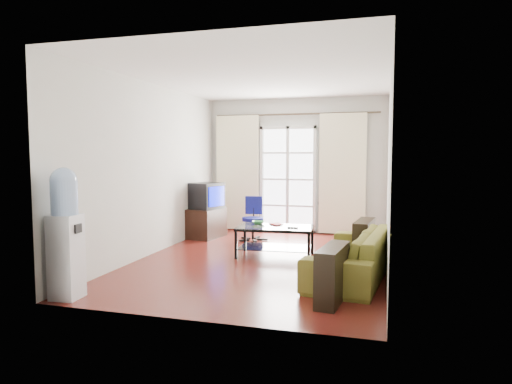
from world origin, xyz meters
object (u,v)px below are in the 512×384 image
coffee_table (275,237)px  crt_tv (206,196)px  tv_stand (206,223)px  water_cooler (65,231)px  sofa (351,254)px  task_chair (253,228)px

coffee_table → crt_tv: crt_tv is taller
tv_stand → water_cooler: size_ratio=0.53×
water_cooler → sofa: bearing=26.2°
water_cooler → coffee_table: bearing=52.4°
task_chair → coffee_table: bearing=-68.7°
task_chair → water_cooler: water_cooler is taller
water_cooler → tv_stand: bearing=84.4°
tv_stand → crt_tv: bearing=-79.7°
crt_tv → tv_stand: bearing=111.0°
tv_stand → crt_tv: crt_tv is taller
sofa → crt_tv: crt_tv is taller
sofa → water_cooler: 3.46m
sofa → task_chair: size_ratio=2.68×
coffee_table → water_cooler: 3.18m
crt_tv → sofa: bearing=-16.7°
tv_stand → water_cooler: 3.89m
crt_tv → water_cooler: 3.84m
crt_tv → coffee_table: bearing=-16.7°
crt_tv → water_cooler: (-0.08, -3.84, -0.05)m
water_cooler → crt_tv: bearing=84.4°
tv_stand → task_chair: bearing=5.4°
sofa → water_cooler: water_cooler is taller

